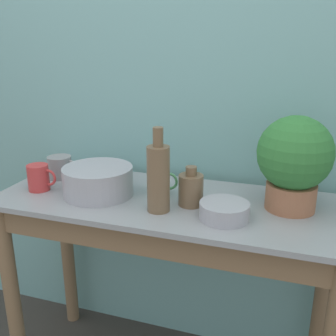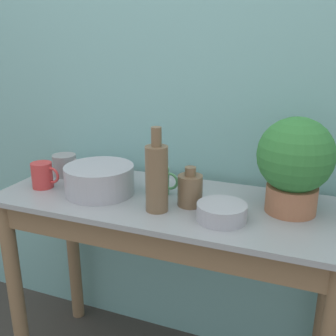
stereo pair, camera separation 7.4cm
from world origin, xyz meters
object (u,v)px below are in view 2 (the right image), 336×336
object	(u,v)px
bottle_short	(190,190)
bowl_small_steel	(222,212)
mug_grey	(65,165)
mug_green	(161,181)
mug_red	(43,175)
bottle_tall	(158,177)
bowl_wash_large	(100,180)
potted_plant	(295,162)

from	to	relation	value
bottle_short	bowl_small_steel	size ratio (longest dim) A/B	0.87
mug_grey	bowl_small_steel	size ratio (longest dim) A/B	0.83
mug_green	mug_red	bearing A→B (deg)	-167.31
bottle_tall	mug_green	distance (m)	0.16
bottle_tall	mug_red	distance (m)	0.51
mug_red	bowl_small_steel	size ratio (longest dim) A/B	0.73
bowl_wash_large	bottle_short	xyz separation A→B (m)	(0.35, 0.01, 0.01)
mug_grey	bowl_small_steel	bearing A→B (deg)	-14.11
bottle_short	mug_red	bearing A→B (deg)	-175.80
bowl_wash_large	mug_green	distance (m)	0.23
mug_red	mug_green	distance (m)	0.47
bottle_tall	bottle_short	world-z (taller)	bottle_tall
bottle_tall	mug_green	world-z (taller)	bottle_tall
bowl_wash_large	mug_grey	size ratio (longest dim) A/B	1.93
mug_grey	mug_red	xyz separation A→B (m)	(0.00, -0.15, 0.00)
potted_plant	bowl_wash_large	size ratio (longest dim) A/B	1.24
bowl_wash_large	mug_green	world-z (taller)	bowl_wash_large
bottle_tall	mug_green	xyz separation A→B (m)	(-0.05, 0.14, -0.07)
mug_red	bowl_small_steel	distance (m)	0.73
bottle_short	bowl_wash_large	bearing A→B (deg)	-177.72
potted_plant	mug_grey	world-z (taller)	potted_plant
mug_red	mug_green	size ratio (longest dim) A/B	1.09
mug_red	bowl_small_steel	xyz separation A→B (m)	(0.72, -0.03, -0.02)
bottle_tall	bowl_small_steel	size ratio (longest dim) A/B	1.78
bottle_short	mug_grey	bearing A→B (deg)	169.84
mug_red	mug_green	bearing A→B (deg)	12.69
mug_green	bowl_small_steel	distance (m)	0.30
bowl_small_steel	mug_grey	bearing A→B (deg)	165.89
bowl_small_steel	mug_green	bearing A→B (deg)	153.22
mug_grey	mug_green	size ratio (longest dim) A/B	1.23
potted_plant	mug_red	bearing A→B (deg)	-172.82
potted_plant	bottle_tall	distance (m)	0.45
bottle_tall	bowl_small_steel	distance (m)	0.24
mug_grey	mug_green	world-z (taller)	mug_green
bowl_wash_large	mug_green	bearing A→B (deg)	18.60
bottle_short	bowl_small_steel	distance (m)	0.16
bottle_short	mug_grey	world-z (taller)	bottle_short
potted_plant	bowl_small_steel	distance (m)	0.29
mug_grey	mug_green	xyz separation A→B (m)	(0.46, -0.05, 0.01)
potted_plant	bottle_short	distance (m)	0.36
bowl_wash_large	mug_red	size ratio (longest dim) A/B	2.18
bottle_short	mug_green	xyz separation A→B (m)	(-0.14, 0.06, -0.01)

